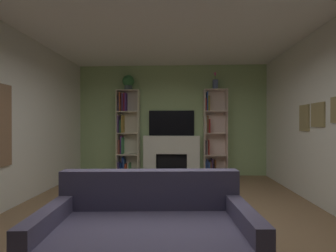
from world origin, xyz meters
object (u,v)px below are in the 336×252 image
object	(u,v)px
bookshelf_left	(126,134)
bookshelf_right	(212,137)
tv	(172,123)
potted_plant	(128,82)
couch	(148,241)
fireplace	(171,155)
vase_with_flowers	(215,84)

from	to	relation	value
bookshelf_left	bookshelf_right	distance (m)	2.24
tv	potted_plant	size ratio (longest dim) A/B	3.00
potted_plant	couch	bearing A→B (deg)	-75.27
fireplace	vase_with_flowers	world-z (taller)	vase_with_flowers
fireplace	vase_with_flowers	distance (m)	2.14
fireplace	vase_with_flowers	xyz separation A→B (m)	(1.12, -0.05, 1.83)
couch	bookshelf_left	bearing A→B (deg)	105.52
fireplace	tv	bearing A→B (deg)	90.00
vase_with_flowers	fireplace	bearing A→B (deg)	177.38
tv	bookshelf_left	xyz separation A→B (m)	(-1.19, -0.09, -0.29)
bookshelf_right	vase_with_flowers	xyz separation A→B (m)	(0.07, -0.03, 1.35)
vase_with_flowers	couch	bearing A→B (deg)	-106.75
bookshelf_left	vase_with_flowers	distance (m)	2.64
bookshelf_left	bookshelf_right	xyz separation A→B (m)	(2.24, -0.00, -0.06)
fireplace	potted_plant	distance (m)	2.21
fireplace	bookshelf_right	xyz separation A→B (m)	(1.05, -0.02, 0.48)
bookshelf_right	vase_with_flowers	size ratio (longest dim) A/B	4.97
tv	vase_with_flowers	world-z (taller)	vase_with_flowers
couch	potted_plant	bearing A→B (deg)	104.73
bookshelf_left	potted_plant	xyz separation A→B (m)	(0.07, -0.03, 1.36)
tv	couch	bearing A→B (deg)	-91.06
tv	couch	xyz separation A→B (m)	(-0.08, -4.09, -1.08)
fireplace	couch	bearing A→B (deg)	-91.08
bookshelf_left	potted_plant	bearing A→B (deg)	-25.55
tv	vase_with_flowers	distance (m)	1.50
fireplace	potted_plant	world-z (taller)	potted_plant
potted_plant	tv	bearing A→B (deg)	6.11
fireplace	tv	world-z (taller)	tv
tv	bookshelf_left	bearing A→B (deg)	-175.77
fireplace	tv	size ratio (longest dim) A/B	1.32
tv	bookshelf_left	distance (m)	1.23
bookshelf_left	couch	bearing A→B (deg)	-74.48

